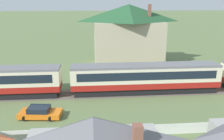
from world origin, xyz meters
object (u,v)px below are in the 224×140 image
passenger_train (147,77)px  parked_car_orange (40,112)px  station_house_dark_green_roof (128,34)px  yard_tree_0 (155,38)px

passenger_train → parked_car_orange: bearing=-154.0°
passenger_train → parked_car_orange: size_ratio=13.66×
station_house_dark_green_roof → parked_car_orange: size_ratio=3.03×
station_house_dark_green_roof → yard_tree_0: 5.92m
parked_car_orange → yard_tree_0: size_ratio=0.66×
station_house_dark_green_roof → parked_car_orange: bearing=-120.6°
passenger_train → parked_car_orange: passenger_train is taller
station_house_dark_green_roof → yard_tree_0: size_ratio=1.98×
station_house_dark_green_roof → parked_car_orange: 25.53m
parked_car_orange → yard_tree_0: bearing=57.8°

